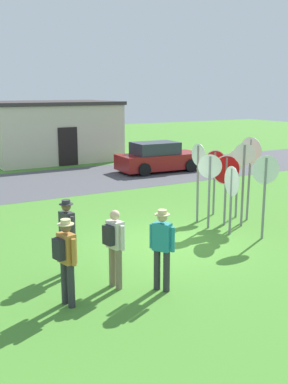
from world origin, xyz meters
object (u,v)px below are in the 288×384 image
(person_in_teal, at_px, (114,243))
(stop_sign_rear_left, at_px, (244,172))
(stop_sign_tallest, at_px, (265,182))
(person_in_dark_shirt, at_px, (162,245))
(stop_sign_far_back, at_px, (226,177))
(stop_sign_nearest, at_px, (237,172))
(stop_sign_leaning_right, at_px, (250,163))
(stop_sign_rear_right, at_px, (215,171))
(stop_sign_low_front, at_px, (210,179))
(stop_sign_leaning_left, at_px, (198,170))
(parked_car_on_street, at_px, (158,158))
(person_holding_notes, at_px, (67,233))
(person_near_signs, at_px, (66,256))
(stop_sign_center_cluster, at_px, (231,188))

(person_in_teal, bearing_deg, stop_sign_rear_left, 21.26)
(stop_sign_tallest, distance_m, person_in_dark_shirt, 4.59)
(stop_sign_far_back, bearing_deg, person_in_dark_shirt, -144.19)
(stop_sign_nearest, xyz_separation_m, stop_sign_leaning_right, (0.11, -0.44, 0.34))
(stop_sign_leaning_right, bearing_deg, stop_sign_rear_right, 117.54)
(stop_sign_rear_right, relative_size, stop_sign_leaning_right, 0.82)
(stop_sign_nearest, relative_size, stop_sign_rear_left, 0.89)
(stop_sign_low_front, distance_m, stop_sign_leaning_right, 1.69)
(stop_sign_leaning_left, relative_size, stop_sign_rear_right, 1.14)
(stop_sign_leaning_right, bearing_deg, person_in_teal, -157.34)
(parked_car_on_street, relative_size, stop_sign_leaning_right, 1.65)
(stop_sign_far_back, bearing_deg, stop_sign_rear_left, -41.39)
(stop_sign_rear_right, distance_m, person_in_dark_shirt, 6.32)
(stop_sign_far_back, distance_m, person_holding_notes, 5.77)
(stop_sign_rear_right, height_order, stop_sign_rear_left, stop_sign_rear_left)
(parked_car_on_street, distance_m, person_near_signs, 15.28)
(stop_sign_leaning_right, distance_m, stop_sign_rear_left, 0.78)
(stop_sign_low_front, distance_m, stop_sign_center_cluster, 0.85)
(stop_sign_low_front, relative_size, stop_sign_center_cluster, 1.12)
(stop_sign_tallest, height_order, person_holding_notes, stop_sign_tallest)
(parked_car_on_street, height_order, person_holding_notes, person_holding_notes)
(stop_sign_leaning_left, bearing_deg, person_near_signs, -148.61)
(person_near_signs, bearing_deg, person_in_teal, 13.95)
(stop_sign_rear_left, height_order, person_holding_notes, stop_sign_rear_left)
(stop_sign_center_cluster, height_order, person_in_teal, stop_sign_center_cluster)
(person_in_dark_shirt, bearing_deg, stop_sign_far_back, 35.81)
(stop_sign_center_cluster, xyz_separation_m, person_holding_notes, (-5.12, -0.43, -0.38))
(person_near_signs, bearing_deg, stop_sign_rear_left, 20.00)
(stop_sign_leaning_left, relative_size, stop_sign_leaning_right, 0.93)
(stop_sign_leaning_right, height_order, person_near_signs, stop_sign_leaning_right)
(parked_car_on_street, height_order, stop_sign_low_front, stop_sign_low_front)
(stop_sign_leaning_right, bearing_deg, stop_sign_nearest, 103.78)
(person_holding_notes, bearing_deg, stop_sign_nearest, 15.26)
(parked_car_on_street, distance_m, person_in_teal, 14.34)
(stop_sign_far_back, height_order, stop_sign_rear_left, stop_sign_rear_left)
(stop_sign_nearest, relative_size, person_holding_notes, 1.30)
(stop_sign_rear_right, bearing_deg, stop_sign_leaning_left, -157.93)
(stop_sign_leaning_left, height_order, stop_sign_tallest, stop_sign_leaning_left)
(stop_sign_tallest, bearing_deg, parked_car_on_street, 73.10)
(parked_car_on_street, height_order, stop_sign_rear_right, stop_sign_rear_right)
(stop_sign_rear_right, bearing_deg, stop_sign_far_back, -112.58)
(stop_sign_leaning_left, relative_size, person_holding_notes, 1.43)
(stop_sign_low_front, bearing_deg, parked_car_on_street, 66.73)
(person_holding_notes, xyz_separation_m, person_in_teal, (0.58, -1.18, -0.00))
(stop_sign_rear_left, distance_m, person_near_signs, 7.03)
(stop_sign_low_front, xyz_separation_m, stop_sign_far_back, (0.63, 0.00, -0.02))
(stop_sign_leaning_right, height_order, stop_sign_rear_left, stop_sign_leaning_right)
(stop_sign_far_back, height_order, stop_sign_center_cluster, stop_sign_far_back)
(stop_sign_nearest, distance_m, stop_sign_rear_left, 1.02)
(stop_sign_leaning_right, relative_size, person_holding_notes, 1.53)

